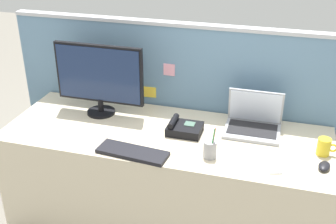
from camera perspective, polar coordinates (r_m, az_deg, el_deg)
ground_plane at (r=3.05m, az=-0.27°, el=-14.72°), size 10.00×10.00×0.00m
desk at (r=2.82m, az=-0.28°, el=-9.21°), size 2.00×0.72×0.72m
cubicle_divider at (r=3.00m, az=1.85°, el=-0.28°), size 2.39×0.08×1.31m
desktop_monitor at (r=2.80m, az=-9.18°, el=4.69°), size 0.59×0.19×0.47m
laptop at (r=2.69m, az=11.33°, el=-1.20°), size 0.34×0.26×0.24m
desk_phone at (r=2.62m, az=2.11°, el=-2.18°), size 0.21×0.17×0.09m
keyboard_main at (r=2.42m, az=-4.75°, el=-5.38°), size 0.42×0.18×0.02m
computer_mouse_right_hand at (r=2.44m, az=20.13°, el=-6.80°), size 0.08×0.11×0.03m
pen_cup at (r=2.38m, az=5.63°, el=-4.95°), size 0.07×0.07×0.19m
cell_phone_white_slab at (r=2.37m, az=13.87°, el=-7.11°), size 0.10×0.14×0.01m
coffee_mug at (r=2.54m, az=20.12°, el=-4.38°), size 0.11×0.07×0.10m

